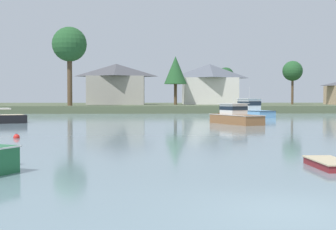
% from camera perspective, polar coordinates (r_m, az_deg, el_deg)
% --- Properties ---
extents(ground_plane, '(408.95, 408.95, 0.00)m').
position_cam_1_polar(ground_plane, '(11.56, 14.21, -11.11)').
color(ground_plane, gray).
extents(far_shore_bank, '(184.03, 47.66, 1.22)m').
position_cam_1_polar(far_shore_bank, '(100.58, -0.09, 0.98)').
color(far_shore_bank, '#4C563D').
rests_on(far_shore_bank, ground).
extents(dinghy_maroon, '(1.20, 2.78, 0.41)m').
position_cam_1_polar(dinghy_maroon, '(18.89, 18.71, -5.66)').
color(dinghy_maroon, maroon).
rests_on(dinghy_maroon, ground).
extents(cruiser_skyblue, '(5.85, 8.87, 4.97)m').
position_cam_1_polar(cruiser_skyblue, '(64.52, 9.30, 0.25)').
color(cruiser_skyblue, '#669ECC').
rests_on(cruiser_skyblue, ground).
extents(cruiser_wood, '(4.93, 7.68, 3.63)m').
position_cam_1_polar(cruiser_wood, '(48.00, 7.64, -0.48)').
color(cruiser_wood, brown).
rests_on(cruiser_wood, ground).
extents(mooring_buoy_red, '(0.40, 0.40, 0.45)m').
position_cam_1_polar(mooring_buoy_red, '(32.19, -17.64, -2.53)').
color(mooring_buoy_red, red).
rests_on(mooring_buoy_red, ground).
extents(shore_tree_inland_c, '(4.29, 4.29, 9.18)m').
position_cam_1_polar(shore_tree_inland_c, '(90.39, 0.90, 5.34)').
color(shore_tree_inland_c, brown).
rests_on(shore_tree_inland_c, far_shore_bank).
extents(shore_tree_center_left, '(3.93, 3.93, 8.56)m').
position_cam_1_polar(shore_tree_center_left, '(97.10, 14.66, 5.08)').
color(shore_tree_center_left, brown).
rests_on(shore_tree_center_left, far_shore_bank).
extents(shore_tree_left, '(5.78, 5.78, 13.18)m').
position_cam_1_polar(shore_tree_left, '(82.17, -11.69, 8.16)').
color(shore_tree_left, brown).
rests_on(shore_tree_left, far_shore_bank).
extents(shore_tree_far_left, '(3.61, 3.61, 7.74)m').
position_cam_1_polar(shore_tree_far_left, '(102.02, 6.90, 4.62)').
color(shore_tree_far_left, brown).
rests_on(shore_tree_far_left, far_shore_bank).
extents(cottage_near_water, '(11.46, 8.77, 8.11)m').
position_cam_1_polar(cottage_near_water, '(96.76, 4.99, 3.77)').
color(cottage_near_water, silver).
rests_on(cottage_near_water, far_shore_bank).
extents(cottage_behind_trees, '(11.72, 7.98, 7.94)m').
position_cam_1_polar(cottage_behind_trees, '(93.86, -6.19, 3.76)').
color(cottage_behind_trees, '#9E998E').
rests_on(cottage_behind_trees, far_shore_bank).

